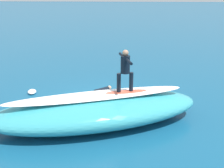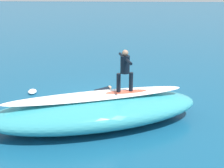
% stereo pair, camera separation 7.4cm
% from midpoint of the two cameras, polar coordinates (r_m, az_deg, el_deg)
% --- Properties ---
extents(ground_plane, '(120.00, 120.00, 0.00)m').
position_cam_midpoint_polar(ground_plane, '(13.58, -2.63, -3.03)').
color(ground_plane, '#145175').
extents(wave_crest, '(8.37, 5.07, 1.12)m').
position_cam_midpoint_polar(wave_crest, '(11.18, -2.80, -5.06)').
color(wave_crest, teal).
rests_on(wave_crest, ground_plane).
extents(wave_foam_lip, '(6.69, 2.97, 0.08)m').
position_cam_midpoint_polar(wave_foam_lip, '(10.95, -2.85, -2.21)').
color(wave_foam_lip, white).
rests_on(wave_foam_lip, wave_crest).
extents(surfboard_riding, '(2.02, 0.96, 0.10)m').
position_cam_midpoint_polar(surfboard_riding, '(11.21, 2.61, -1.62)').
color(surfboard_riding, '#E0563D').
rests_on(surfboard_riding, wave_crest).
extents(surfer_riding, '(0.61, 1.47, 1.58)m').
position_cam_midpoint_polar(surfer_riding, '(10.90, 2.69, 3.13)').
color(surfer_riding, black).
rests_on(surfer_riding, surfboard_riding).
extents(surfboard_paddling, '(2.14, 1.93, 0.09)m').
position_cam_midpoint_polar(surfboard_paddling, '(14.10, -1.77, -1.96)').
color(surfboard_paddling, '#EAE5C6').
rests_on(surfboard_paddling, ground_plane).
extents(surfer_paddling, '(1.29, 1.14, 0.28)m').
position_cam_midpoint_polar(surfer_paddling, '(13.97, -2.17, -1.43)').
color(surfer_paddling, black).
rests_on(surfer_paddling, surfboard_paddling).
extents(foam_patch_near, '(0.53, 0.69, 0.16)m').
position_cam_midpoint_polar(foam_patch_near, '(14.82, -14.79, -1.38)').
color(foam_patch_near, white).
rests_on(foam_patch_near, ground_plane).
extents(foam_patch_mid, '(0.98, 1.04, 0.10)m').
position_cam_midpoint_polar(foam_patch_mid, '(11.72, 5.26, -6.68)').
color(foam_patch_mid, white).
rests_on(foam_patch_mid, ground_plane).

